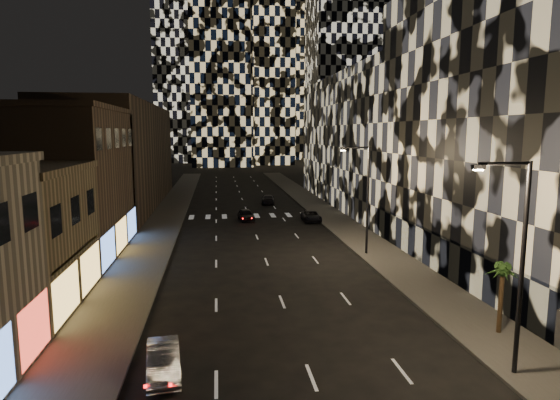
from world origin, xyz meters
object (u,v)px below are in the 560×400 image
object	(u,v)px
streetlight_far	(365,192)
car_dark_oncoming	(268,199)
palm_tree	(502,275)
streetlight_near	(518,254)
car_dark_midlane	(246,215)
car_silver_parked	(163,361)
car_dark_rightlane	(311,216)

from	to	relation	value
streetlight_far	car_dark_oncoming	xyz separation A→B (m)	(-4.85, 29.70, -4.70)
streetlight_far	palm_tree	distance (m)	16.42
streetlight_near	palm_tree	size ratio (longest dim) A/B	2.46
palm_tree	car_dark_midlane	bearing A→B (deg)	108.13
streetlight_near	car_dark_midlane	xyz separation A→B (m)	(-8.85, 36.96, -4.68)
car_silver_parked	car_dark_oncoming	world-z (taller)	car_dark_oncoming
car_dark_rightlane	streetlight_near	bearing A→B (deg)	-85.38
car_dark_oncoming	palm_tree	xyz separation A→B (m)	(6.84, -45.85, 2.52)
streetlight_near	streetlight_far	world-z (taller)	same
car_dark_midlane	car_dark_rightlane	size ratio (longest dim) A/B	0.91
streetlight_near	streetlight_far	size ratio (longest dim) A/B	1.00
car_dark_oncoming	car_dark_rightlane	distance (m)	14.68
car_silver_parked	car_dark_oncoming	distance (m)	48.62
streetlight_far	car_dark_oncoming	distance (m)	30.46
streetlight_near	palm_tree	distance (m)	4.85
streetlight_near	car_dark_rightlane	size ratio (longest dim) A/B	2.07
streetlight_near	car_dark_oncoming	size ratio (longest dim) A/B	2.00
car_silver_parked	car_dark_oncoming	size ratio (longest dim) A/B	0.86
streetlight_far	car_silver_parked	bearing A→B (deg)	-129.10
car_silver_parked	car_dark_midlane	world-z (taller)	car_dark_midlane
streetlight_near	car_dark_oncoming	bearing A→B (deg)	95.58
streetlight_near	car_silver_parked	distance (m)	15.46
car_dark_midlane	car_dark_rightlane	world-z (taller)	car_dark_midlane
car_dark_midlane	car_dark_rightlane	xyz separation A→B (m)	(7.50, -1.51, -0.07)
streetlight_far	palm_tree	bearing A→B (deg)	-82.99
palm_tree	streetlight_far	bearing A→B (deg)	97.01
streetlight_near	car_dark_oncoming	world-z (taller)	streetlight_near
streetlight_near	palm_tree	xyz separation A→B (m)	(1.99, 3.85, -2.19)
streetlight_near	car_dark_midlane	world-z (taller)	streetlight_near
car_dark_oncoming	palm_tree	distance (m)	46.43
streetlight_far	car_dark_midlane	bearing A→B (deg)	117.57
streetlight_near	car_dark_rightlane	world-z (taller)	streetlight_near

